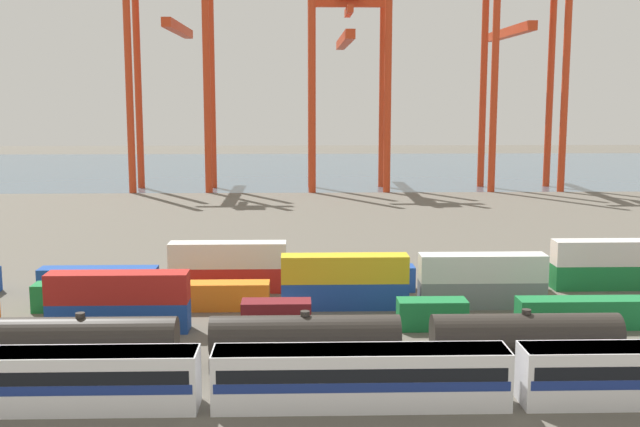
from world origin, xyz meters
name	(u,v)px	position (x,y,z in m)	size (l,w,h in m)	color
ground_plane	(290,240)	(0.00, 40.00, 0.00)	(420.00, 420.00, 0.00)	#5B564C
harbour_water	(294,168)	(0.00, 149.00, 0.00)	(400.00, 110.00, 0.01)	#475B6B
passenger_train	(361,375)	(5.26, -19.87, 2.14)	(59.84, 3.14, 3.90)	silver
freight_tank_row	(194,342)	(-6.59, -12.45, 2.08)	(63.86, 2.93, 4.39)	#232326
shipping_container_2	(119,316)	(-14.32, -2.77, 1.30)	(12.10, 2.44, 2.60)	#1C4299
shipping_container_3	(118,287)	(-14.32, -2.77, 3.90)	(12.10, 2.44, 2.60)	#AD211C
shipping_container_4	(276,315)	(-0.72, -2.77, 1.30)	(6.04, 2.44, 2.60)	maroon
shipping_container_5	(432,314)	(12.88, -2.77, 1.30)	(6.04, 2.44, 2.60)	#197538
shipping_container_6	(586,313)	(26.48, -2.77, 1.30)	(12.10, 2.44, 2.60)	#197538
shipping_container_12	(66,297)	(-20.84, 4.08, 1.30)	(6.04, 2.44, 2.60)	#197538
shipping_container_13	(206,296)	(-7.61, 4.08, 1.30)	(12.10, 2.44, 2.60)	orange
shipping_container_14	(345,295)	(5.62, 4.08, 1.30)	(12.10, 2.44, 2.60)	#1C4299
shipping_container_15	(345,268)	(5.62, 4.08, 3.90)	(12.10, 2.44, 2.60)	gold
shipping_container_16	(482,294)	(18.86, 4.08, 1.30)	(12.10, 2.44, 2.60)	slate
shipping_container_17	(483,267)	(18.86, 4.08, 3.90)	(12.10, 2.44, 2.60)	silver
shipping_container_19	(99,280)	(-19.49, 10.93, 1.30)	(12.10, 2.44, 2.60)	#1C4299
shipping_container_20	(228,279)	(-6.11, 10.93, 1.30)	(12.10, 2.44, 2.60)	#AD211C
shipping_container_21	(228,255)	(-6.11, 10.93, 3.90)	(12.10, 2.44, 2.60)	silver
shipping_container_22	(356,278)	(7.27, 10.93, 1.30)	(12.10, 2.44, 2.60)	#1C4299
shipping_container_23	(484,277)	(20.66, 10.93, 1.30)	(12.10, 2.44, 2.60)	orange
shipping_container_24	(609,277)	(34.04, 10.93, 1.30)	(12.10, 2.44, 2.60)	#197538
shipping_container_25	(611,252)	(34.04, 10.93, 3.90)	(12.10, 2.44, 2.60)	silver
gantry_crane_west	(173,55)	(-25.48, 102.08, 28.68)	(17.53, 34.22, 47.18)	red
gantry_crane_central	(348,64)	(12.01, 103.08, 26.91)	(17.27, 39.89, 43.32)	red
gantry_crane_east	(521,53)	(49.51, 102.35, 29.21)	(16.46, 36.59, 48.67)	red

